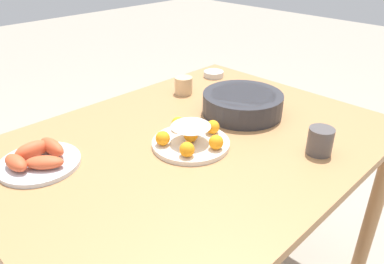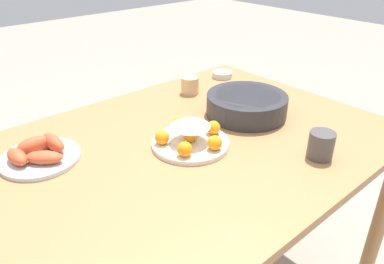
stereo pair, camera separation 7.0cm
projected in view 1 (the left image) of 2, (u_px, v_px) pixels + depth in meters
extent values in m
cylinder|color=#A87547|center=(375.00, 207.00, 1.58)|extent=(0.06, 0.06, 0.73)
cylinder|color=#A87547|center=(214.00, 134.00, 2.15)|extent=(0.06, 0.06, 0.73)
cube|color=#A87547|center=(193.00, 143.00, 1.30)|extent=(1.36, 1.02, 0.03)
cylinder|color=silver|center=(191.00, 143.00, 1.25)|extent=(0.26, 0.26, 0.02)
sphere|color=orange|center=(213.00, 127.00, 1.29)|extent=(0.05, 0.05, 0.05)
sphere|color=orange|center=(178.00, 124.00, 1.31)|extent=(0.05, 0.05, 0.05)
sphere|color=orange|center=(163.00, 138.00, 1.21)|extent=(0.05, 0.05, 0.05)
sphere|color=orange|center=(187.00, 149.00, 1.15)|extent=(0.05, 0.05, 0.05)
sphere|color=orange|center=(216.00, 142.00, 1.19)|extent=(0.05, 0.05, 0.05)
ellipsoid|color=white|center=(191.00, 126.00, 1.22)|extent=(0.13, 0.13, 0.02)
sphere|color=orange|center=(191.00, 135.00, 1.24)|extent=(0.05, 0.05, 0.05)
cylinder|color=#2D2D33|center=(242.00, 104.00, 1.46)|extent=(0.31, 0.31, 0.08)
cylinder|color=brown|center=(243.00, 95.00, 1.44)|extent=(0.25, 0.25, 0.01)
cylinder|color=beige|center=(214.00, 74.00, 1.84)|extent=(0.10, 0.10, 0.03)
cylinder|color=olive|center=(214.00, 72.00, 1.84)|extent=(0.08, 0.08, 0.01)
cylinder|color=silver|center=(40.00, 163.00, 1.14)|extent=(0.25, 0.25, 0.01)
ellipsoid|color=#D1512D|center=(52.00, 147.00, 1.17)|extent=(0.05, 0.12, 0.05)
ellipsoid|color=#D1512D|center=(32.00, 150.00, 1.15)|extent=(0.11, 0.05, 0.05)
ellipsoid|color=#D1512D|center=(16.00, 163.00, 1.09)|extent=(0.05, 0.10, 0.04)
ellipsoid|color=#D1512D|center=(45.00, 162.00, 1.10)|extent=(0.12, 0.12, 0.04)
cylinder|color=#4C4747|center=(320.00, 141.00, 1.19)|extent=(0.08, 0.08, 0.09)
cylinder|color=#DBB27F|center=(184.00, 85.00, 1.64)|extent=(0.08, 0.08, 0.07)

